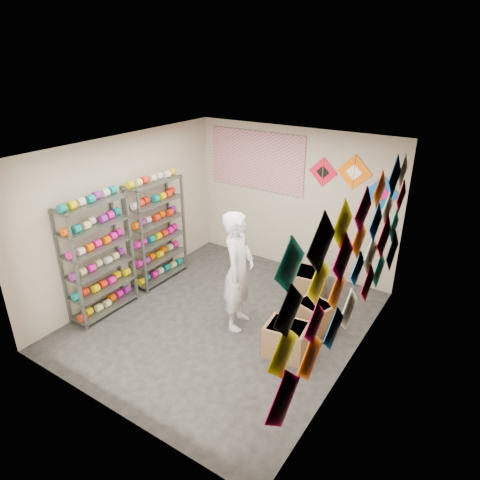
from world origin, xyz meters
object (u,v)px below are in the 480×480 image
Objects in this scene: shopkeeper at (238,271)px; carton_a at (286,339)px; carton_b at (314,315)px; shelf_rack_back at (157,231)px; shelf_rack_front at (98,259)px; carton_c at (308,284)px.

carton_a is at bearing -118.32° from shopkeeper.
shopkeeper reaches higher than carton_b.
carton_b is (0.06, 0.78, -0.02)m from carton_a.
shelf_rack_back is 3.13m from carton_b.
shelf_rack_front is 3.13m from carton_a.
shopkeeper is 3.31× the size of carton_a.
carton_a is at bearing -12.09° from shelf_rack_back.
shelf_rack_back reaches higher than carton_b.
shopkeeper is at bearing -11.58° from shelf_rack_back.
carton_a is 1.57m from carton_c.
shelf_rack_back is 1.02× the size of shopkeeper.
shelf_rack_front is 3.44m from carton_b.
shelf_rack_front is 1.02× the size of shopkeeper.
carton_a is 0.98× the size of carton_c.
shopkeeper is (2.02, -0.41, -0.02)m from shelf_rack_back.
shelf_rack_back is 2.06m from shopkeeper.
shelf_rack_front reaches higher than carton_a.
shopkeeper is 1.57m from carton_c.
shelf_rack_back is (0.00, 1.30, 0.00)m from shelf_rack_front.
shopkeeper reaches higher than carton_a.
shelf_rack_back is at bearing -168.20° from carton_c.
shelf_rack_back is at bearing -160.21° from carton_b.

